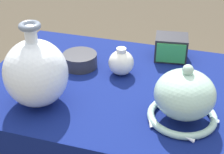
% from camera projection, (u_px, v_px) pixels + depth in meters
% --- Properties ---
extents(display_table, '(0.98, 0.70, 0.79)m').
position_uv_depth(display_table, '(118.00, 109.00, 1.26)').
color(display_table, '#38383D').
rests_on(display_table, ground_plane).
extents(vase_tall_bulbous, '(0.20, 0.20, 0.28)m').
position_uv_depth(vase_tall_bulbous, '(36.00, 73.00, 1.06)').
color(vase_tall_bulbous, white).
rests_on(vase_tall_bulbous, display_table).
extents(vase_dome_bell, '(0.22, 0.22, 0.19)m').
position_uv_depth(vase_dome_bell, '(184.00, 98.00, 1.01)').
color(vase_dome_bell, '#A8CCB7').
rests_on(vase_dome_bell, display_table).
extents(mosaic_tile_box, '(0.14, 0.12, 0.09)m').
position_uv_depth(mosaic_tile_box, '(171.00, 48.00, 1.36)').
color(mosaic_tile_box, '#232328').
rests_on(mosaic_tile_box, display_table).
extents(jar_round_ivory, '(0.09, 0.09, 0.11)m').
position_uv_depth(jar_round_ivory, '(121.00, 62.00, 1.26)').
color(jar_round_ivory, white).
rests_on(jar_round_ivory, display_table).
extents(pot_squat_charcoal, '(0.13, 0.13, 0.05)m').
position_uv_depth(pot_squat_charcoal, '(80.00, 60.00, 1.32)').
color(pot_squat_charcoal, '#2D2D33').
rests_on(pot_squat_charcoal, display_table).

